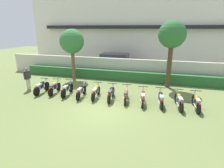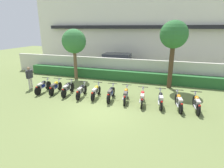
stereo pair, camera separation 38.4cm
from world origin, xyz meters
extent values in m
plane|color=olive|center=(0.00, 0.00, 0.00)|extent=(60.00, 60.00, 0.00)
cube|color=silver|center=(0.00, 14.47, 4.06)|extent=(25.10, 6.00, 8.12)
cube|color=black|center=(0.00, 11.22, 4.47)|extent=(21.08, 0.50, 0.36)
cube|color=beige|center=(0.00, 7.07, 0.89)|extent=(23.85, 0.30, 1.78)
cube|color=#28602D|center=(0.00, 6.37, 0.42)|extent=(19.08, 0.70, 0.84)
cube|color=black|center=(-1.56, 9.27, 0.74)|extent=(4.56, 1.99, 1.00)
cube|color=#2D333D|center=(-1.76, 9.26, 1.57)|extent=(2.75, 1.79, 0.65)
cylinder|color=black|center=(-0.02, 10.24, 0.34)|extent=(0.69, 0.24, 0.68)
cylinder|color=black|center=(0.04, 8.40, 0.34)|extent=(0.69, 0.24, 0.68)
cylinder|color=black|center=(-3.17, 10.14, 0.34)|extent=(0.69, 0.24, 0.68)
cylinder|color=black|center=(-3.11, 8.29, 0.34)|extent=(0.69, 0.24, 0.68)
cylinder|color=brown|center=(-4.50, 5.54, 1.30)|extent=(0.29, 0.29, 2.59)
sphere|color=#387A3D|center=(-4.50, 5.54, 3.30)|extent=(2.04, 2.04, 2.04)
cylinder|color=#4C3823|center=(3.50, 5.45, 1.63)|extent=(0.34, 0.34, 3.26)
sphere|color=#2D6B33|center=(3.50, 5.45, 3.95)|extent=(1.97, 1.97, 1.97)
cylinder|color=black|center=(-5.04, 2.26, 0.31)|extent=(0.13, 0.63, 0.63)
cylinder|color=black|center=(-4.96, 1.03, 0.31)|extent=(0.13, 0.63, 0.63)
cube|color=silver|center=(-5.00, 1.59, 0.46)|extent=(0.24, 0.61, 0.22)
ellipsoid|color=black|center=(-5.01, 1.76, 0.69)|extent=(0.25, 0.45, 0.22)
cube|color=beige|center=(-4.99, 1.36, 0.67)|extent=(0.23, 0.53, 0.10)
cube|color=red|center=(-4.96, 0.93, 0.59)|extent=(0.10, 0.09, 0.08)
cylinder|color=silver|center=(-5.03, 2.17, 0.63)|extent=(0.06, 0.23, 0.65)
cylinder|color=black|center=(-5.03, 2.08, 0.95)|extent=(0.60, 0.07, 0.04)
sphere|color=silver|center=(-5.04, 2.28, 0.81)|extent=(0.14, 0.14, 0.14)
cylinder|color=silver|center=(-5.10, 1.34, 0.33)|extent=(0.10, 0.55, 0.07)
cube|color=navy|center=(-5.00, 1.54, 0.51)|extent=(0.26, 0.37, 0.20)
cylinder|color=black|center=(-4.18, 2.44, 0.29)|extent=(0.16, 0.59, 0.58)
cylinder|color=black|center=(-4.03, 1.23, 0.29)|extent=(0.16, 0.59, 0.58)
cube|color=silver|center=(-4.10, 1.78, 0.44)|extent=(0.27, 0.62, 0.22)
ellipsoid|color=yellow|center=(-4.12, 1.95, 0.67)|extent=(0.27, 0.46, 0.22)
cube|color=#4C4742|center=(-4.07, 1.56, 0.65)|extent=(0.26, 0.54, 0.10)
cube|color=red|center=(-4.02, 1.13, 0.57)|extent=(0.11, 0.09, 0.08)
cylinder|color=silver|center=(-4.17, 2.35, 0.61)|extent=(0.08, 0.23, 0.65)
cylinder|color=black|center=(-4.16, 2.26, 0.93)|extent=(0.60, 0.11, 0.04)
sphere|color=silver|center=(-4.18, 2.46, 0.79)|extent=(0.14, 0.14, 0.14)
cylinder|color=silver|center=(-4.19, 1.52, 0.31)|extent=(0.14, 0.55, 0.07)
cube|color=navy|center=(-4.09, 1.73, 0.49)|extent=(0.28, 0.39, 0.20)
cylinder|color=black|center=(-3.14, 2.40, 0.32)|extent=(0.15, 0.64, 0.63)
cylinder|color=black|center=(-3.02, 1.14, 0.32)|extent=(0.15, 0.64, 0.63)
cube|color=silver|center=(-3.08, 1.72, 0.47)|extent=(0.26, 0.62, 0.22)
ellipsoid|color=black|center=(-3.09, 1.89, 0.70)|extent=(0.26, 0.46, 0.22)
cube|color=beige|center=(-3.05, 1.49, 0.68)|extent=(0.25, 0.54, 0.10)
cube|color=red|center=(-3.01, 1.04, 0.60)|extent=(0.11, 0.09, 0.08)
cylinder|color=silver|center=(-3.14, 2.31, 0.64)|extent=(0.07, 0.23, 0.65)
cylinder|color=black|center=(-3.13, 2.22, 0.96)|extent=(0.60, 0.10, 0.04)
sphere|color=silver|center=(-3.15, 2.42, 0.82)|extent=(0.14, 0.14, 0.14)
cylinder|color=silver|center=(-3.17, 1.46, 0.34)|extent=(0.12, 0.55, 0.07)
cube|color=black|center=(-3.07, 1.67, 0.52)|extent=(0.27, 0.38, 0.20)
cylinder|color=black|center=(-2.06, 2.27, 0.29)|extent=(0.15, 0.59, 0.59)
cylinder|color=black|center=(-1.94, 1.06, 0.29)|extent=(0.15, 0.59, 0.59)
cube|color=silver|center=(-1.99, 1.62, 0.44)|extent=(0.26, 0.62, 0.22)
ellipsoid|color=black|center=(-2.01, 1.78, 0.67)|extent=(0.26, 0.46, 0.22)
cube|color=beige|center=(-1.97, 1.39, 0.65)|extent=(0.25, 0.54, 0.10)
cube|color=red|center=(-1.93, 0.96, 0.57)|extent=(0.11, 0.09, 0.08)
cylinder|color=silver|center=(-2.05, 2.18, 0.61)|extent=(0.07, 0.23, 0.65)
cylinder|color=black|center=(-2.04, 2.09, 0.93)|extent=(0.60, 0.09, 0.04)
sphere|color=silver|center=(-2.06, 2.29, 0.79)|extent=(0.14, 0.14, 0.14)
cylinder|color=silver|center=(-2.09, 1.35, 0.31)|extent=(0.12, 0.55, 0.07)
cube|color=black|center=(-1.99, 1.57, 0.49)|extent=(0.27, 0.38, 0.20)
cylinder|color=black|center=(-1.08, 2.44, 0.29)|extent=(0.13, 0.58, 0.58)
cylinder|color=black|center=(-0.98, 1.19, 0.29)|extent=(0.13, 0.58, 0.58)
cube|color=silver|center=(-1.03, 1.77, 0.44)|extent=(0.24, 0.61, 0.22)
ellipsoid|color=yellow|center=(-1.04, 1.94, 0.67)|extent=(0.25, 0.46, 0.22)
cube|color=beige|center=(-1.01, 1.54, 0.65)|extent=(0.24, 0.53, 0.10)
cube|color=red|center=(-0.98, 1.09, 0.57)|extent=(0.11, 0.09, 0.08)
cylinder|color=silver|center=(-1.07, 2.35, 0.61)|extent=(0.07, 0.23, 0.65)
cylinder|color=black|center=(-1.07, 2.26, 0.93)|extent=(0.60, 0.08, 0.04)
sphere|color=silver|center=(-1.08, 2.46, 0.79)|extent=(0.14, 0.14, 0.14)
cylinder|color=silver|center=(-1.13, 1.51, 0.31)|extent=(0.11, 0.55, 0.07)
cube|color=black|center=(-1.02, 1.72, 0.49)|extent=(0.27, 0.38, 0.20)
cylinder|color=black|center=(-0.02, 2.36, 0.32)|extent=(0.14, 0.64, 0.64)
cylinder|color=black|center=(0.07, 1.11, 0.32)|extent=(0.14, 0.64, 0.64)
cube|color=silver|center=(0.03, 1.69, 0.47)|extent=(0.25, 0.61, 0.22)
ellipsoid|color=black|center=(0.02, 1.86, 0.70)|extent=(0.25, 0.46, 0.22)
cube|color=#4C4742|center=(0.05, 1.46, 0.68)|extent=(0.24, 0.53, 0.10)
cube|color=red|center=(0.08, 1.01, 0.60)|extent=(0.11, 0.09, 0.08)
cylinder|color=silver|center=(-0.02, 2.27, 0.64)|extent=(0.07, 0.23, 0.65)
cylinder|color=black|center=(-0.01, 2.18, 0.96)|extent=(0.60, 0.08, 0.04)
sphere|color=silver|center=(-0.02, 2.38, 0.82)|extent=(0.14, 0.14, 0.14)
cylinder|color=silver|center=(-0.07, 1.43, 0.34)|extent=(0.11, 0.55, 0.07)
cube|color=navy|center=(0.03, 1.64, 0.52)|extent=(0.27, 0.38, 0.20)
cylinder|color=black|center=(0.89, 2.46, 0.29)|extent=(0.16, 0.59, 0.59)
cylinder|color=black|center=(1.06, 1.17, 0.29)|extent=(0.16, 0.59, 0.59)
cube|color=silver|center=(0.98, 1.76, 0.44)|extent=(0.27, 0.62, 0.22)
ellipsoid|color=orange|center=(0.96, 1.93, 0.67)|extent=(0.27, 0.46, 0.22)
cube|color=#4C4742|center=(1.01, 1.53, 0.65)|extent=(0.26, 0.54, 0.10)
cube|color=red|center=(1.07, 1.07, 0.57)|extent=(0.11, 0.09, 0.08)
cylinder|color=silver|center=(0.90, 2.37, 0.61)|extent=(0.08, 0.23, 0.65)
cylinder|color=black|center=(0.91, 2.28, 0.93)|extent=(0.60, 0.11, 0.04)
sphere|color=silver|center=(0.89, 2.48, 0.79)|extent=(0.14, 0.14, 0.14)
cylinder|color=silver|center=(0.89, 1.50, 0.31)|extent=(0.14, 0.55, 0.07)
cube|color=navy|center=(0.99, 1.71, 0.49)|extent=(0.28, 0.39, 0.20)
cylinder|color=black|center=(1.95, 2.30, 0.30)|extent=(0.16, 0.60, 0.59)
cylinder|color=black|center=(2.10, 1.04, 0.30)|extent=(0.16, 0.60, 0.59)
cube|color=silver|center=(2.03, 1.62, 0.45)|extent=(0.27, 0.62, 0.22)
ellipsoid|color=red|center=(2.01, 1.79, 0.68)|extent=(0.27, 0.46, 0.22)
cube|color=beige|center=(2.06, 1.39, 0.66)|extent=(0.26, 0.54, 0.10)
cube|color=red|center=(2.11, 0.94, 0.58)|extent=(0.11, 0.09, 0.08)
cylinder|color=silver|center=(1.96, 2.21, 0.62)|extent=(0.08, 0.23, 0.65)
cylinder|color=black|center=(1.97, 2.12, 0.94)|extent=(0.60, 0.10, 0.04)
sphere|color=silver|center=(1.95, 2.32, 0.80)|extent=(0.14, 0.14, 0.14)
cylinder|color=silver|center=(1.94, 1.36, 0.32)|extent=(0.13, 0.55, 0.07)
cube|color=#A51414|center=(2.04, 1.57, 0.50)|extent=(0.28, 0.38, 0.20)
cylinder|color=black|center=(2.99, 2.41, 0.28)|extent=(0.16, 0.57, 0.57)
cylinder|color=black|center=(3.16, 1.09, 0.28)|extent=(0.16, 0.57, 0.57)
cube|color=silver|center=(3.08, 1.70, 0.43)|extent=(0.27, 0.62, 0.22)
ellipsoid|color=black|center=(3.06, 1.87, 0.66)|extent=(0.27, 0.46, 0.22)
cube|color=beige|center=(3.11, 1.47, 0.64)|extent=(0.26, 0.54, 0.10)
cube|color=red|center=(3.17, 0.99, 0.56)|extent=(0.11, 0.09, 0.08)
cylinder|color=silver|center=(3.00, 2.32, 0.60)|extent=(0.08, 0.23, 0.65)
cylinder|color=black|center=(3.01, 2.23, 0.92)|extent=(0.60, 0.11, 0.04)
sphere|color=silver|center=(2.99, 2.43, 0.78)|extent=(0.14, 0.14, 0.14)
cylinder|color=silver|center=(2.99, 1.44, 0.30)|extent=(0.14, 0.55, 0.07)
cube|color=navy|center=(3.09, 1.65, 0.48)|extent=(0.28, 0.39, 0.20)
cylinder|color=black|center=(3.97, 2.34, 0.30)|extent=(0.18, 0.61, 0.60)
cylinder|color=black|center=(4.18, 1.02, 0.30)|extent=(0.18, 0.61, 0.60)
cube|color=silver|center=(4.08, 1.63, 0.45)|extent=(0.29, 0.62, 0.22)
ellipsoid|color=orange|center=(4.06, 1.80, 0.68)|extent=(0.28, 0.47, 0.22)
cube|color=beige|center=(4.12, 1.40, 0.66)|extent=(0.28, 0.54, 0.10)
cube|color=red|center=(4.19, 0.92, 0.58)|extent=(0.11, 0.09, 0.08)
cylinder|color=silver|center=(3.99, 2.25, 0.62)|extent=(0.08, 0.23, 0.65)
cylinder|color=black|center=(4.00, 2.16, 0.94)|extent=(0.60, 0.13, 0.04)
sphere|color=silver|center=(3.97, 2.36, 0.80)|extent=(0.14, 0.14, 0.14)
cylinder|color=silver|center=(4.00, 1.36, 0.32)|extent=(0.15, 0.55, 0.07)
cube|color=black|center=(4.09, 1.58, 0.50)|extent=(0.29, 0.39, 0.20)
cylinder|color=black|center=(4.96, 2.35, 0.30)|extent=(0.13, 0.61, 0.60)
cylinder|color=black|center=(5.04, 1.09, 0.30)|extent=(0.13, 0.61, 0.60)
cube|color=silver|center=(5.01, 1.67, 0.45)|extent=(0.24, 0.61, 0.22)
ellipsoid|color=orange|center=(4.99, 1.84, 0.68)|extent=(0.25, 0.45, 0.22)
cube|color=#B2ADA3|center=(5.02, 1.44, 0.66)|extent=(0.23, 0.53, 0.10)
cube|color=red|center=(5.05, 0.99, 0.58)|extent=(0.10, 0.09, 0.08)
cylinder|color=silver|center=(4.97, 2.26, 0.62)|extent=(0.06, 0.23, 0.65)
cylinder|color=black|center=(4.97, 2.17, 0.94)|extent=(0.60, 0.07, 0.04)
sphere|color=silver|center=(4.96, 2.37, 0.80)|extent=(0.14, 0.14, 0.14)
cylinder|color=silver|center=(4.90, 1.41, 0.32)|extent=(0.10, 0.55, 0.07)
cube|color=black|center=(5.01, 1.62, 0.50)|extent=(0.26, 0.37, 0.20)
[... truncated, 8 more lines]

